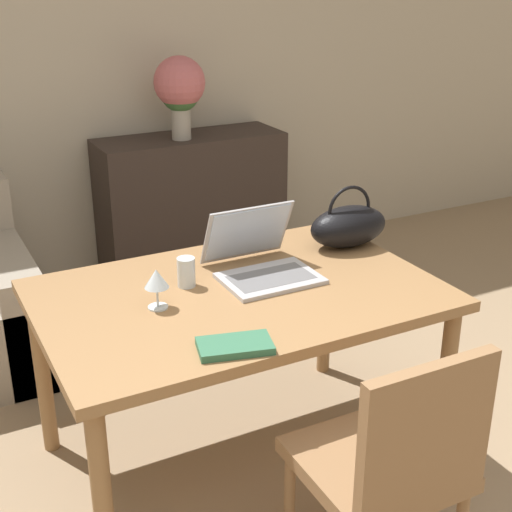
# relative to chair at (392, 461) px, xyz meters

# --- Properties ---
(wall_back) EXTENTS (10.00, 0.06, 2.70)m
(wall_back) POSITION_rel_chair_xyz_m (-0.25, 2.85, 0.85)
(wall_back) COLOR #BCB29E
(wall_back) RESTS_ON ground_plane
(dining_table) EXTENTS (1.42, 0.94, 0.73)m
(dining_table) POSITION_rel_chair_xyz_m (-0.10, 0.79, 0.15)
(dining_table) COLOR olive
(dining_table) RESTS_ON ground_plane
(chair) EXTENTS (0.44, 0.44, 0.88)m
(chair) POSITION_rel_chair_xyz_m (0.00, 0.00, 0.00)
(chair) COLOR olive
(chair) RESTS_ON ground_plane
(sideboard) EXTENTS (1.12, 0.40, 0.87)m
(sideboard) POSITION_rel_chair_xyz_m (0.47, 2.59, -0.06)
(sideboard) COLOR #332823
(sideboard) RESTS_ON ground_plane
(laptop) EXTENTS (0.35, 0.37, 0.25)m
(laptop) POSITION_rel_chair_xyz_m (0.05, 0.90, 0.30)
(laptop) COLOR #ADADB2
(laptop) RESTS_ON dining_table
(drinking_glass) EXTENTS (0.07, 0.07, 0.11)m
(drinking_glass) POSITION_rel_chair_xyz_m (-0.25, 0.92, 0.28)
(drinking_glass) COLOR silver
(drinking_glass) RESTS_ON dining_table
(wine_glass) EXTENTS (0.08, 0.08, 0.14)m
(wine_glass) POSITION_rel_chair_xyz_m (-0.40, 0.80, 0.33)
(wine_glass) COLOR silver
(wine_glass) RESTS_ON dining_table
(handbag) EXTENTS (0.35, 0.20, 0.26)m
(handbag) POSITION_rel_chair_xyz_m (0.50, 0.98, 0.32)
(handbag) COLOR black
(handbag) RESTS_ON dining_table
(flower_vase) EXTENTS (0.29, 0.29, 0.47)m
(flower_vase) POSITION_rel_chair_xyz_m (0.40, 2.54, 0.67)
(flower_vase) COLOR #9E998E
(flower_vase) RESTS_ON sideboard
(book) EXTENTS (0.25, 0.18, 0.02)m
(book) POSITION_rel_chair_xyz_m (-0.29, 0.42, 0.24)
(book) COLOR #336B4C
(book) RESTS_ON dining_table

